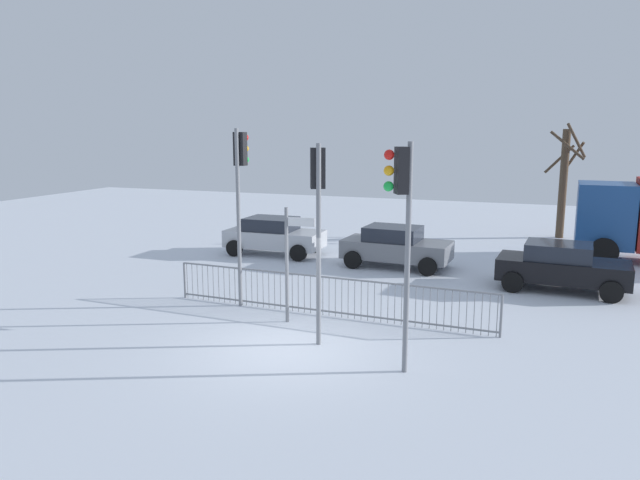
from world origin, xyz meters
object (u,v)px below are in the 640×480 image
traffic_light_mid_right (240,177)px  car_silver_mid (274,235)px  car_black_near (561,266)px  traffic_light_rear_right (402,206)px  bare_tree_left (564,179)px  car_grey_far (396,246)px  direction_sign_post (289,259)px  traffic_light_mid_left (318,199)px

traffic_light_mid_right → car_silver_mid: bearing=112.5°
car_black_near → traffic_light_rear_right: bearing=-108.5°
car_black_near → bare_tree_left: (0.24, 9.78, 1.92)m
traffic_light_mid_right → car_grey_far: size_ratio=1.26×
direction_sign_post → car_black_near: size_ratio=0.76×
traffic_light_mid_left → bare_tree_left: (5.64, 16.62, -0.67)m
bare_tree_left → car_grey_far: bearing=-124.2°
traffic_light_mid_right → direction_sign_post: 2.85m
traffic_light_mid_left → traffic_light_rear_right: bearing=-53.2°
traffic_light_mid_left → car_grey_far: 8.59m
traffic_light_rear_right → traffic_light_mid_left: traffic_light_rear_right is taller
direction_sign_post → car_silver_mid: bearing=113.5°
traffic_light_mid_right → car_silver_mid: size_ratio=1.29×
car_silver_mid → car_grey_far: bearing=-5.8°
direction_sign_post → car_black_near: bearing=37.0°
bare_tree_left → traffic_light_rear_right: bearing=-101.2°
traffic_light_rear_right → car_black_near: size_ratio=1.19×
traffic_light_rear_right → direction_sign_post: 4.34m
traffic_light_rear_right → traffic_light_mid_right: (-5.18, 3.17, 0.19)m
traffic_light_rear_right → bare_tree_left: 18.04m
traffic_light_mid_right → bare_tree_left: 16.94m
car_grey_far → traffic_light_mid_right: bearing=-112.5°
traffic_light_rear_right → direction_sign_post: size_ratio=1.56×
bare_tree_left → car_silver_mid: bearing=-143.6°
traffic_light_mid_left → car_grey_far: size_ratio=1.17×
car_silver_mid → bare_tree_left: size_ratio=0.74×
car_black_near → car_grey_far: 5.66m
car_black_near → car_grey_far: (-5.49, 1.35, 0.00)m
traffic_light_rear_right → car_silver_mid: 12.42m
traffic_light_rear_right → car_silver_mid: bearing=8.2°
direction_sign_post → traffic_light_mid_right: bearing=147.8°
car_black_near → car_grey_far: same height
traffic_light_mid_right → traffic_light_mid_left: bearing=-29.7°
traffic_light_rear_right → traffic_light_mid_left: 2.38m
car_grey_far → direction_sign_post: bearing=-95.4°
bare_tree_left → traffic_light_mid_right: bearing=-120.9°
direction_sign_post → car_grey_far: direction_sign_post is taller
car_silver_mid → direction_sign_post: bearing=-62.9°
traffic_light_mid_right → car_silver_mid: (-2.07, 6.57, -2.82)m
direction_sign_post → car_silver_mid: (-3.92, 7.56, -0.90)m
direction_sign_post → car_black_near: 8.78m
car_grey_far → car_silver_mid: bearing=177.9°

